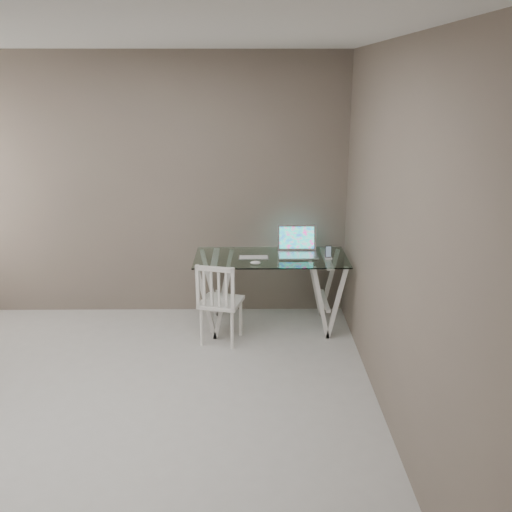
# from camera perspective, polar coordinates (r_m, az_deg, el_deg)

# --- Properties ---
(room) EXTENTS (4.50, 4.52, 2.71)m
(room) POSITION_cam_1_polar(r_m,az_deg,el_deg) (3.80, -16.87, 5.73)
(room) COLOR #B7B4AF
(room) RESTS_ON ground
(desk) EXTENTS (1.50, 0.70, 0.75)m
(desk) POSITION_cam_1_polar(r_m,az_deg,el_deg) (5.74, 1.47, -3.54)
(desk) COLOR silver
(desk) RESTS_ON ground
(chair) EXTENTS (0.45, 0.45, 0.81)m
(chair) POSITION_cam_1_polar(r_m,az_deg,el_deg) (5.36, -3.73, -4.38)
(chair) COLOR white
(chair) RESTS_ON ground
(laptop) EXTENTS (0.39, 0.35, 0.27)m
(laptop) POSITION_cam_1_polar(r_m,az_deg,el_deg) (5.71, 4.16, 0.83)
(laptop) COLOR silver
(laptop) RESTS_ON desk
(keyboard) EXTENTS (0.30, 0.13, 0.01)m
(keyboard) POSITION_cam_1_polar(r_m,az_deg,el_deg) (5.59, -0.24, -0.14)
(keyboard) COLOR silver
(keyboard) RESTS_ON desk
(mouse) EXTENTS (0.10, 0.06, 0.03)m
(mouse) POSITION_cam_1_polar(r_m,az_deg,el_deg) (5.39, -0.05, -0.68)
(mouse) COLOR white
(mouse) RESTS_ON desk
(phone_dock) EXTENTS (0.07, 0.07, 0.13)m
(phone_dock) POSITION_cam_1_polar(r_m,az_deg,el_deg) (5.59, 7.25, 0.06)
(phone_dock) COLOR white
(phone_dock) RESTS_ON desk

